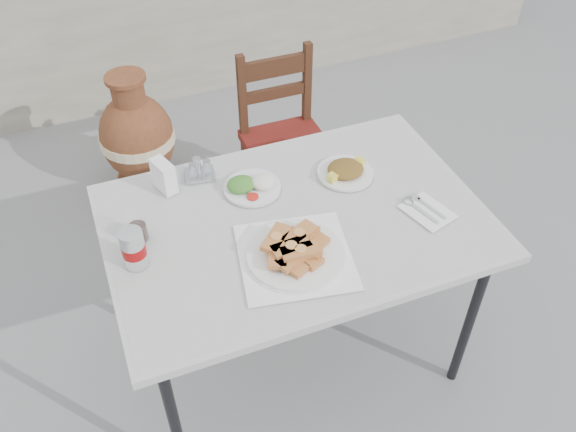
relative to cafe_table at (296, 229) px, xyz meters
name	(u,v)px	position (x,y,z in m)	size (l,w,h in m)	color
ground	(313,361)	(0.06, -0.08, -0.78)	(80.00, 80.00, 0.00)	slate
cafe_table	(296,229)	(0.00, 0.00, 0.00)	(1.40, 0.97, 0.84)	black
pide_plate	(295,250)	(-0.08, -0.18, 0.09)	(0.45, 0.45, 0.08)	white
salad_rice_plate	(251,185)	(-0.09, 0.21, 0.08)	(0.22, 0.22, 0.06)	white
salad_chopped_plate	(346,171)	(0.28, 0.15, 0.08)	(0.22, 0.22, 0.05)	white
soda_can	(133,248)	(-0.58, 0.00, 0.13)	(0.08, 0.08, 0.14)	silver
cola_glass	(138,229)	(-0.55, 0.12, 0.10)	(0.07, 0.07, 0.10)	white
napkin_holder	(164,176)	(-0.39, 0.34, 0.12)	(0.09, 0.12, 0.13)	white
condiment_caddy	(199,171)	(-0.25, 0.36, 0.09)	(0.13, 0.11, 0.08)	silver
cutlery_napkin	(424,209)	(0.45, -0.15, 0.06)	(0.18, 0.21, 0.01)	white
chair	(285,140)	(0.33, 0.91, -0.30)	(0.42, 0.42, 0.93)	#331D0E
terracotta_urn	(137,138)	(-0.35, 1.43, -0.44)	(0.42, 0.42, 0.73)	brown
back_wall	(158,11)	(0.06, 2.42, -0.18)	(6.00, 0.25, 1.20)	#ABA58E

